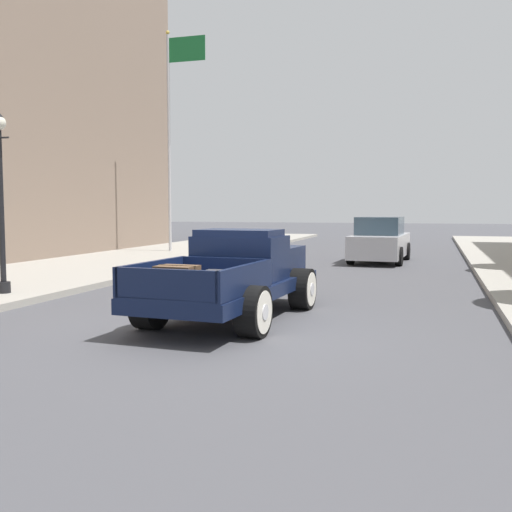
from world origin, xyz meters
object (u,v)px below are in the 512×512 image
Objects in this scene: hotrod_truck_navy at (238,275)px; street_lamp_near at (0,188)px; car_background_silver at (380,241)px; flagpole at (174,117)px.

street_lamp_near reaches higher than hotrod_truck_navy.
car_background_silver is (1.53, 11.67, 0.01)m from hotrod_truck_navy.
street_lamp_near is (-6.94, -11.34, 1.62)m from car_background_silver.
street_lamp_near is 0.42× the size of flagpole.
car_background_silver is at bearing 58.54° from street_lamp_near.
flagpole reaches higher than car_background_silver.
flagpole is (-7.14, 12.82, 5.02)m from hotrod_truck_navy.
flagpole is (-1.73, 12.50, 3.39)m from street_lamp_near.
street_lamp_near is at bearing -82.13° from flagpole.
hotrod_truck_navy is 0.55× the size of flagpole.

